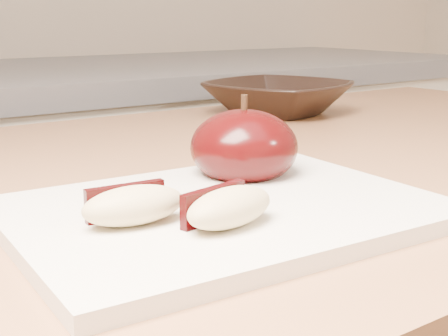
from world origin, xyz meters
TOP-DOWN VIEW (x-y plane):
  - cutting_board at (0.05, 0.36)m, footprint 0.30×0.22m
  - apple_half at (0.11, 0.42)m, footprint 0.10×0.10m
  - apple_wedge_a at (-0.02, 0.35)m, footprint 0.07×0.04m
  - apple_wedge_b at (0.02, 0.32)m, footprint 0.07×0.04m
  - bowl at (0.38, 0.70)m, footprint 0.24×0.24m

SIDE VIEW (x-z plane):
  - cutting_board at x=0.05m, z-range 0.90..0.91m
  - apple_wedge_a at x=-0.02m, z-range 0.91..0.94m
  - apple_wedge_b at x=0.02m, z-range 0.91..0.94m
  - bowl at x=0.38m, z-range 0.90..0.95m
  - apple_half at x=0.11m, z-range 0.90..0.97m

